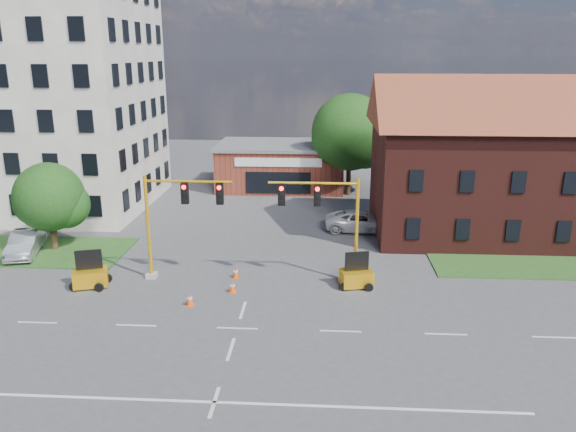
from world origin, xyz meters
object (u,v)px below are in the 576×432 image
at_px(signal_mast_west, 176,215).
at_px(trailer_east, 356,276).
at_px(signal_mast_east, 328,218).
at_px(pickup_white, 362,221).
at_px(trailer_west, 90,276).

distance_m(signal_mast_west, trailer_east, 10.92).
height_order(signal_mast_west, signal_mast_east, same).
xyz_separation_m(signal_mast_west, signal_mast_east, (8.71, 0.00, 0.00)).
distance_m(trailer_east, pickup_white, 10.52).
height_order(trailer_west, trailer_east, trailer_west).
bearing_deg(trailer_east, trailer_west, 169.79).
relative_size(signal_mast_west, signal_mast_east, 1.00).
xyz_separation_m(signal_mast_west, trailer_east, (10.39, -0.58, -3.29)).
bearing_deg(signal_mast_west, signal_mast_east, 0.00).
bearing_deg(signal_mast_east, pickup_white, 74.62).
distance_m(signal_mast_west, pickup_white, 15.44).
bearing_deg(signal_mast_west, trailer_west, -162.35).
bearing_deg(trailer_west, signal_mast_east, -11.55).
bearing_deg(trailer_west, trailer_east, -14.45).
distance_m(signal_mast_west, trailer_west, 5.92).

